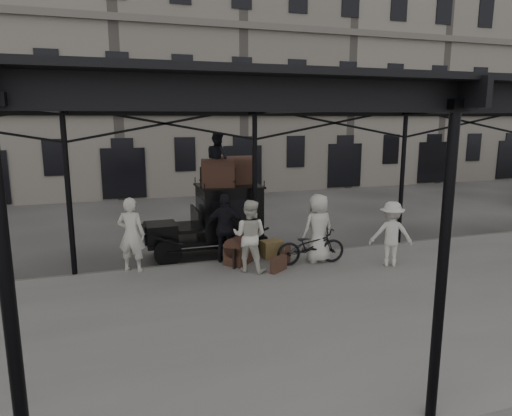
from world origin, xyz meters
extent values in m
plane|color=#383533|center=(0.00, 0.00, 0.00)|extent=(120.00, 120.00, 0.00)
cube|color=slate|center=(0.00, -2.00, 0.07)|extent=(28.00, 8.00, 0.15)
cylinder|color=black|center=(0.00, 2.00, 2.15)|extent=(0.14, 0.14, 4.30)
cylinder|color=black|center=(0.00, -5.80, 2.15)|extent=(0.14, 0.14, 4.30)
cube|color=black|center=(0.00, 2.00, 4.48)|extent=(22.00, 0.10, 0.45)
cube|color=black|center=(0.00, -5.80, 4.48)|extent=(22.00, 0.10, 0.45)
cube|color=black|center=(0.00, -1.70, 4.65)|extent=(22.50, 9.00, 0.08)
cube|color=silver|center=(0.00, -1.70, 4.72)|extent=(18.00, 7.00, 0.04)
cube|color=slate|center=(0.00, 18.00, 7.00)|extent=(64.00, 8.00, 14.00)
cylinder|color=black|center=(-2.51, 2.29, 0.40)|extent=(0.80, 0.10, 0.80)
cylinder|color=black|center=(-2.51, 3.73, 0.40)|extent=(0.80, 0.10, 0.80)
cylinder|color=black|center=(0.09, 2.29, 0.40)|extent=(0.80, 0.10, 0.80)
cylinder|color=black|center=(0.09, 3.73, 0.40)|extent=(0.80, 0.10, 0.80)
cube|color=black|center=(-1.26, 3.01, 0.55)|extent=(3.60, 1.25, 0.12)
cube|color=black|center=(-2.61, 3.01, 0.85)|extent=(0.90, 1.00, 0.55)
cube|color=black|center=(-3.08, 3.01, 0.85)|extent=(0.06, 0.70, 0.55)
cube|color=black|center=(-1.81, 3.01, 0.95)|extent=(0.70, 1.30, 0.10)
cube|color=black|center=(-0.51, 3.01, 1.35)|extent=(1.80, 1.45, 1.55)
cube|color=black|center=(-0.51, 2.28, 1.55)|extent=(1.40, 0.02, 0.60)
cube|color=black|center=(-0.51, 3.01, 2.15)|extent=(1.90, 1.55, 0.06)
imported|color=silver|center=(-3.52, 1.80, 1.16)|extent=(0.87, 0.74, 2.01)
imported|color=silver|center=(-0.53, 0.83, 1.12)|extent=(1.19, 1.14, 1.94)
imported|color=beige|center=(1.57, 1.00, 1.13)|extent=(1.04, 0.75, 1.96)
imported|color=black|center=(-0.94, 1.80, 1.14)|extent=(1.25, 0.85, 1.97)
imported|color=silver|center=(3.32, 0.04, 1.05)|extent=(1.34, 1.10, 1.81)
imported|color=black|center=(1.28, 0.85, 0.67)|extent=(2.02, 0.82, 1.04)
imported|color=black|center=(-0.86, 2.91, 2.99)|extent=(0.81, 0.93, 1.61)
cube|color=olive|center=(0.45, 1.79, 0.40)|extent=(0.65, 0.52, 0.50)
cube|color=#4E3024|center=(0.73, 1.21, 0.38)|extent=(0.39, 0.61, 0.45)
cube|color=#4E3024|center=(0.19, 0.53, 0.35)|extent=(0.58, 0.47, 0.40)
camera|label=1|loc=(-4.05, -10.38, 4.19)|focal=32.00mm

